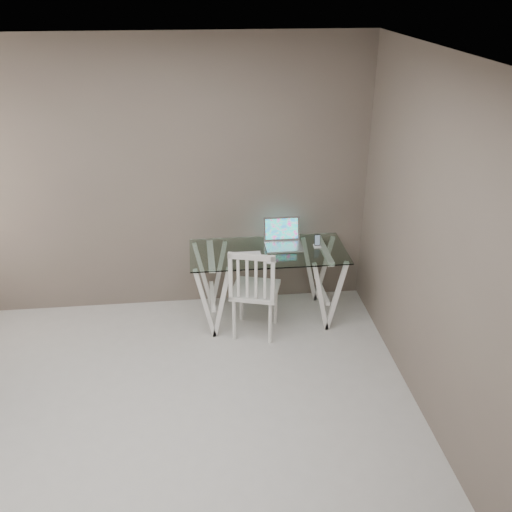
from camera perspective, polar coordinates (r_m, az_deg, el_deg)
The scene contains 7 objects.
room at distance 3.40m, azimuth -11.83°, elevation 1.05°, with size 4.50×4.52×2.71m.
desk at distance 5.64m, azimuth 1.18°, elevation -2.81°, with size 1.50×0.70×0.75m.
chair at distance 5.29m, azimuth -0.21°, elevation -3.29°, with size 0.53×0.53×0.93m.
laptop at distance 5.58m, azimuth 2.69°, elevation 1.71°, with size 0.36×0.31×0.25m.
keyboard at distance 5.39m, azimuth -1.06°, elevation 0.12°, with size 0.31×0.13×0.01m, color silver.
mouse at distance 5.23m, azimuth 1.49°, elevation -0.61°, with size 0.11×0.06×0.03m, color white.
phone_dock at distance 5.57m, azimuth 6.14°, elevation 1.24°, with size 0.07×0.07×0.13m.
Camera 1 is at (0.30, -3.04, 3.15)m, focal length 40.00 mm.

